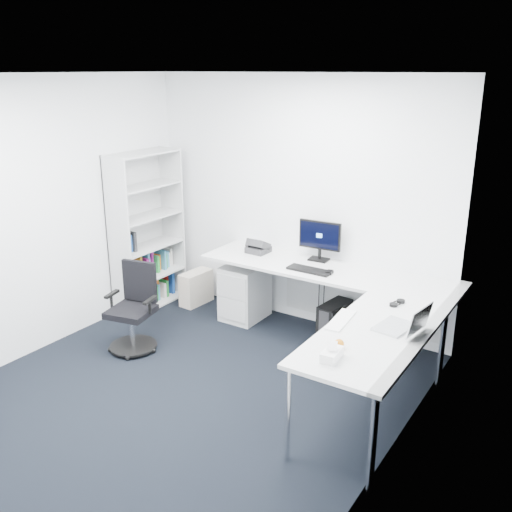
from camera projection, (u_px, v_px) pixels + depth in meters
The scene contains 21 objects.
ground at pixel (176, 400), 4.95m from camera, with size 4.20×4.20×0.00m, color black.
ceiling at pixel (160, 73), 4.10m from camera, with size 4.20×4.20×0.00m, color white.
wall_back at pixel (297, 202), 6.20m from camera, with size 3.60×0.02×2.70m, color white.
wall_left at pixel (26, 221), 5.45m from camera, with size 0.02×4.20×2.70m, color white.
wall_right at pixel (385, 299), 3.60m from camera, with size 0.02×4.20×2.70m, color white.
l_desk at pixel (309, 316), 5.66m from camera, with size 2.70×1.51×0.79m, color silver, non-canonical shape.
drawer_pedestal at pixel (245, 292), 6.49m from camera, with size 0.41×0.51×0.63m, color silver.
bookshelf at pixel (147, 231), 6.65m from camera, with size 0.36×0.93×1.85m, color silver, non-canonical shape.
task_chair at pixel (131, 309), 5.70m from camera, with size 0.50×0.50×0.89m, color black, non-canonical shape.
black_pc_tower at pixel (334, 321), 5.99m from camera, with size 0.19×0.42×0.41m, color black.
beige_pc_tower at pixel (196, 288), 6.92m from camera, with size 0.19×0.43×0.40m, color beige.
power_strip at pixel (368, 340), 5.98m from camera, with size 0.34×0.06×0.04m, color white.
monitor at pixel (319, 240), 6.01m from camera, with size 0.46×0.15×0.44m, color black, non-canonical shape.
black_keyboard at pixel (310, 270), 5.75m from camera, with size 0.46×0.16×0.02m, color black.
mouse at pixel (329, 272), 5.67m from camera, with size 0.06×0.10×0.03m, color black.
desk_phone at pixel (258, 246), 6.31m from camera, with size 0.22×0.22×0.16m, color #2A2A2D, non-canonical shape.
laptop at pixel (395, 314), 4.46m from camera, with size 0.34×0.33×0.24m, color #B9BBC0, non-canonical shape.
white_keyboard at pixel (341, 320), 4.61m from camera, with size 0.13×0.44×0.01m, color white.
headphones at pixel (397, 302), 4.93m from camera, with size 0.11×0.17×0.04m, color black, non-canonical shape.
orange_fruit at pixel (339, 344), 4.15m from camera, with size 0.07×0.07×0.07m, color orange.
tissue_box at pixel (332, 355), 4.00m from camera, with size 0.11×0.20×0.07m, color white.
Camera 1 is at (2.92, -3.25, 2.73)m, focal length 40.00 mm.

